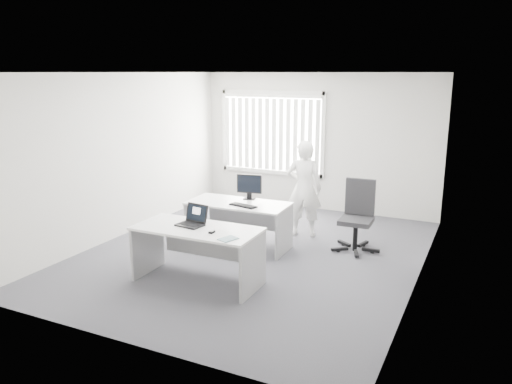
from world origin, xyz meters
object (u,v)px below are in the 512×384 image
at_px(desk_far, 238,215).
at_px(person, 304,189).
at_px(office_chair, 356,229).
at_px(desk_near, 197,243).
at_px(monitor, 249,187).
at_px(laptop, 190,216).

xyz_separation_m(desk_far, person, (0.75, 1.02, 0.30)).
height_order(office_chair, person, person).
height_order(desk_near, monitor, monitor).
bearing_deg(person, office_chair, 149.92).
distance_m(office_chair, monitor, 1.87).
bearing_deg(monitor, laptop, -102.30).
bearing_deg(desk_far, laptop, -90.67).
height_order(desk_far, laptop, laptop).
relative_size(desk_far, laptop, 4.72).
xyz_separation_m(desk_far, office_chair, (1.78, 0.69, -0.18)).
height_order(person, laptop, person).
xyz_separation_m(desk_near, laptop, (-0.13, 0.03, 0.35)).
relative_size(office_chair, person, 0.68).
distance_m(desk_near, monitor, 1.83).
xyz_separation_m(office_chair, monitor, (-1.72, -0.41, 0.60)).
height_order(desk_far, person, person).
bearing_deg(person, laptop, 61.46).
xyz_separation_m(office_chair, person, (-1.03, 0.33, 0.49)).
xyz_separation_m(person, monitor, (-0.69, -0.74, 0.12)).
xyz_separation_m(desk_near, monitor, (-0.10, 1.78, 0.40)).
height_order(laptop, monitor, monitor).
xyz_separation_m(desk_near, person, (0.59, 2.52, 0.28)).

